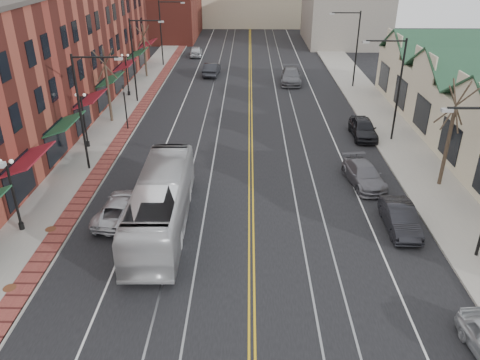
{
  "coord_description": "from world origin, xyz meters",
  "views": [
    {
      "loc": [
        -0.23,
        -13.84,
        14.34
      ],
      "look_at": [
        -0.67,
        10.62,
        2.0
      ],
      "focal_mm": 35.0,
      "sensor_mm": 36.0,
      "label": 1
    }
  ],
  "objects_px": {
    "parked_car_c": "(364,175)",
    "transit_bus": "(161,203)",
    "parked_car_b": "(400,218)",
    "parked_suv": "(122,208)",
    "parked_car_d": "(363,128)"
  },
  "relations": [
    {
      "from": "parked_suv",
      "to": "parked_car_c",
      "type": "xyz_separation_m",
      "value": [
        15.0,
        4.64,
        0.0
      ]
    },
    {
      "from": "parked_car_c",
      "to": "transit_bus",
      "type": "bearing_deg",
      "value": -164.01
    },
    {
      "from": "transit_bus",
      "to": "parked_car_c",
      "type": "height_order",
      "value": "transit_bus"
    },
    {
      "from": "transit_bus",
      "to": "parked_suv",
      "type": "relative_size",
      "value": 2.27
    },
    {
      "from": "parked_suv",
      "to": "parked_car_b",
      "type": "height_order",
      "value": "parked_car_b"
    },
    {
      "from": "transit_bus",
      "to": "parked_car_c",
      "type": "relative_size",
      "value": 2.36
    },
    {
      "from": "parked_car_b",
      "to": "parked_car_d",
      "type": "height_order",
      "value": "parked_car_d"
    },
    {
      "from": "transit_bus",
      "to": "parked_car_d",
      "type": "relative_size",
      "value": 2.44
    },
    {
      "from": "transit_bus",
      "to": "parked_suv",
      "type": "distance_m",
      "value": 2.8
    },
    {
      "from": "parked_car_b",
      "to": "parked_car_d",
      "type": "distance_m",
      "value": 14.13
    },
    {
      "from": "parked_suv",
      "to": "parked_car_d",
      "type": "bearing_deg",
      "value": -136.38
    },
    {
      "from": "transit_bus",
      "to": "parked_car_d",
      "type": "bearing_deg",
      "value": -136.75
    },
    {
      "from": "transit_bus",
      "to": "parked_car_b",
      "type": "distance_m",
      "value": 13.33
    },
    {
      "from": "parked_suv",
      "to": "parked_car_b",
      "type": "bearing_deg",
      "value": -177.77
    },
    {
      "from": "parked_car_d",
      "to": "parked_car_c",
      "type": "bearing_deg",
      "value": -101.32
    }
  ]
}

